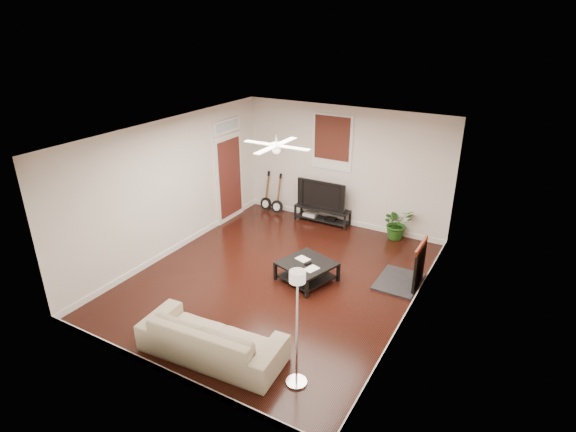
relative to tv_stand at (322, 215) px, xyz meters
The scene contains 14 objects.
room 3.06m from the tv_stand, 81.78° to the right, with size 5.01×6.01×2.81m.
brick_accent 3.60m from the tv_stand, 31.63° to the right, with size 0.02×2.20×2.80m, color brown.
fireplace 3.16m from the tv_stand, 34.38° to the right, with size 0.80×1.10×0.92m, color black.
window_back 1.77m from the tv_stand, 61.90° to the left, with size 1.00×0.06×1.30m, color #38190F.
door_left 2.48m from the tv_stand, 156.85° to the right, with size 0.08×1.00×2.50m, color white.
tv_stand is the anchor object (origin of this frame).
tv 0.54m from the tv_stand, 90.00° to the left, with size 1.21×0.16×0.70m, color black.
coffee_table 2.72m from the tv_stand, 70.44° to the right, with size 0.89×0.89×0.37m, color black.
sofa 5.15m from the tv_stand, 82.48° to the right, with size 2.16×0.84×0.63m, color #C1AC91.
floor_lamp 5.44m from the tv_stand, 67.98° to the right, with size 0.29×0.29×1.76m, color silver, non-canonical shape.
potted_plant 1.83m from the tv_stand, ahead, with size 0.66×0.57×0.73m, color #1F5117.
guitar_left 1.62m from the tv_stand, behind, with size 0.32×0.22×1.03m, color black, non-canonical shape.
guitar_right 1.28m from the tv_stand, behind, with size 0.32×0.22×1.03m, color black, non-canonical shape.
ceiling_fan 3.70m from the tv_stand, 81.78° to the right, with size 1.24×1.24×0.32m, color white, non-canonical shape.
Camera 1 is at (3.94, -6.53, 4.61)m, focal length 28.87 mm.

